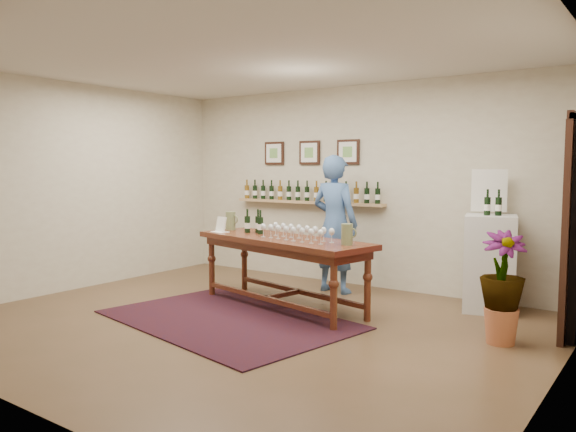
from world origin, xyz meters
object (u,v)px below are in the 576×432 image
Objects in this scene: potted_plant at (502,287)px; person at (335,224)px; display_pedestal at (490,263)px; tasting_table at (283,248)px.

potted_plant is 2.64m from person.
person is (-1.97, -0.19, 0.36)m from display_pedestal.
tasting_table is 2.51m from potted_plant.
display_pedestal reaches higher than tasting_table.
tasting_table is at bearing -148.34° from display_pedestal.
potted_plant is at bearing -69.31° from display_pedestal.
person reaches higher than display_pedestal.
person is at bearing 157.65° from potted_plant.
tasting_table is 2.41m from display_pedestal.
tasting_table is 1.09m from person.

